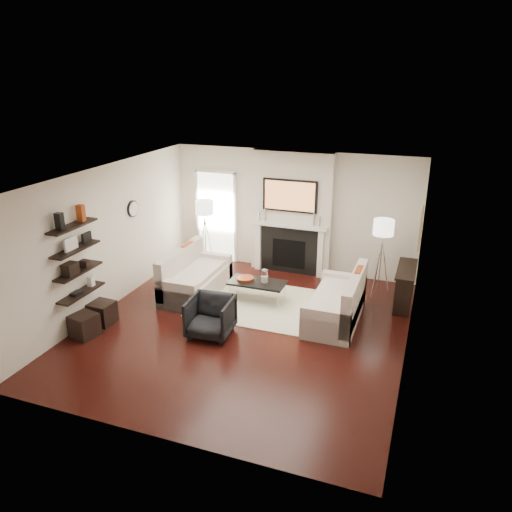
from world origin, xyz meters
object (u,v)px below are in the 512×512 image
(armchair, at_px, (210,315))
(lamp_left_shade, at_px, (204,207))
(loveseat_left_base, at_px, (196,284))
(loveseat_right_base, at_px, (335,310))
(lamp_right_shade, at_px, (384,227))
(ottoman_near, at_px, (102,313))
(coffee_table, at_px, (257,283))

(armchair, relative_size, lamp_left_shade, 1.88)
(loveseat_left_base, xyz_separation_m, armchair, (0.98, -1.42, 0.17))
(loveseat_right_base, bearing_deg, lamp_right_shade, 65.70)
(armchair, height_order, lamp_left_shade, lamp_left_shade)
(lamp_left_shade, bearing_deg, lamp_right_shade, -2.28)
(loveseat_left_base, height_order, armchair, armchair)
(loveseat_right_base, relative_size, lamp_right_shade, 4.50)
(lamp_left_shade, bearing_deg, ottoman_near, -101.53)
(loveseat_right_base, distance_m, coffee_table, 1.63)
(loveseat_left_base, distance_m, armchair, 1.74)
(loveseat_left_base, relative_size, loveseat_right_base, 1.00)
(loveseat_left_base, bearing_deg, lamp_left_shade, 107.21)
(armchair, distance_m, lamp_right_shade, 3.77)
(loveseat_left_base, height_order, lamp_right_shade, lamp_right_shade)
(lamp_right_shade, distance_m, ottoman_near, 5.51)
(coffee_table, relative_size, armchair, 1.47)
(loveseat_left_base, bearing_deg, coffee_table, 3.94)
(armchair, bearing_deg, coffee_table, 74.47)
(lamp_right_shade, bearing_deg, loveseat_right_base, -114.30)
(loveseat_left_base, relative_size, lamp_left_shade, 4.50)
(coffee_table, bearing_deg, lamp_right_shade, 26.24)
(loveseat_right_base, bearing_deg, lamp_left_shade, 155.48)
(lamp_left_shade, bearing_deg, loveseat_left_base, -72.79)
(loveseat_right_base, height_order, lamp_left_shade, lamp_left_shade)
(armchair, bearing_deg, loveseat_right_base, 29.23)
(loveseat_left_base, xyz_separation_m, lamp_right_shade, (3.49, 1.17, 1.24))
(armchair, bearing_deg, loveseat_left_base, 120.37)
(lamp_left_shade, height_order, ottoman_near, lamp_left_shade)
(lamp_left_shade, bearing_deg, coffee_table, -36.20)
(coffee_table, xyz_separation_m, lamp_right_shade, (2.20, 1.09, 1.05))
(loveseat_right_base, distance_m, armchair, 2.28)
(coffee_table, height_order, ottoman_near, coffee_table)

